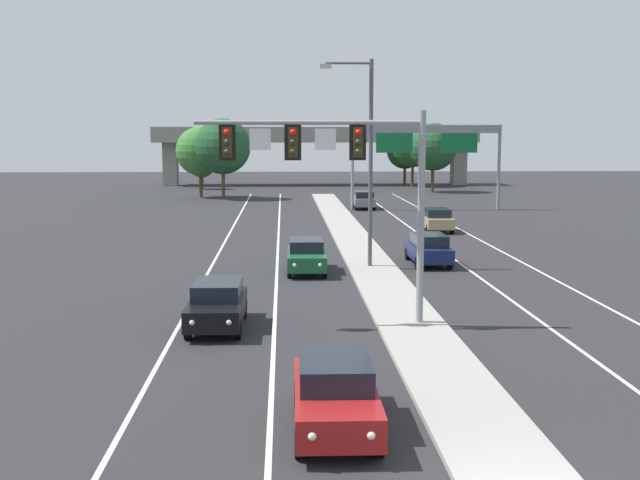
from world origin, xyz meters
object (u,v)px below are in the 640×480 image
(car_receding_navy, at_px, (428,249))
(tree_far_left_a, at_px, (202,165))
(tree_far_right_b, at_px, (433,147))
(car_receding_grey, at_px, (364,200))
(tree_far_right_a, at_px, (405,150))
(tree_far_left_b, at_px, (223,146))
(street_lamp_median, at_px, (366,151))
(tree_far_right_c, at_px, (413,146))
(overhead_signal_mast, at_px, (341,166))
(car_oncoming_black, at_px, (217,304))
(car_receding_tan, at_px, (436,219))
(highway_sign_gantry, at_px, (427,140))
(car_oncoming_green, at_px, (306,255))
(tree_far_left_c, at_px, (200,151))
(car_oncoming_red, at_px, (335,393))

(car_receding_navy, height_order, tree_far_left_a, tree_far_left_a)
(tree_far_right_b, bearing_deg, car_receding_grey, -116.48)
(tree_far_right_b, height_order, tree_far_right_a, tree_far_right_b)
(car_receding_grey, distance_m, tree_far_left_b, 18.17)
(street_lamp_median, xyz_separation_m, tree_far_right_c, (12.66, 62.06, -0.54))
(overhead_signal_mast, bearing_deg, tree_far_left_b, 98.45)
(car_receding_navy, bearing_deg, tree_far_right_c, 81.31)
(car_oncoming_black, height_order, car_receding_tan, same)
(car_receding_navy, distance_m, tree_far_right_b, 52.03)
(street_lamp_median, relative_size, tree_far_right_a, 1.42)
(highway_sign_gantry, xyz_separation_m, tree_far_right_c, (4.12, 31.76, -0.91))
(car_oncoming_green, bearing_deg, tree_far_left_c, 102.02)
(highway_sign_gantry, bearing_deg, car_receding_grey, 165.35)
(highway_sign_gantry, bearing_deg, tree_far_left_c, 144.81)
(car_receding_grey, distance_m, tree_far_left_a, 31.72)
(car_receding_tan, relative_size, tree_far_right_c, 0.56)
(highway_sign_gantry, bearing_deg, tree_far_left_b, 145.84)
(overhead_signal_mast, height_order, car_receding_grey, overhead_signal_mast)
(car_oncoming_red, height_order, car_receding_tan, same)
(car_receding_tan, bearing_deg, tree_far_right_b, 79.54)
(tree_far_left_c, height_order, tree_far_right_a, tree_far_left_c)
(tree_far_left_b, bearing_deg, car_receding_tan, -59.28)
(car_receding_tan, xyz_separation_m, tree_far_left_b, (-16.69, 28.09, 4.61))
(car_oncoming_green, relative_size, car_receding_navy, 1.00)
(car_receding_tan, bearing_deg, car_oncoming_green, -120.87)
(street_lamp_median, height_order, car_receding_navy, street_lamp_median)
(street_lamp_median, bearing_deg, car_receding_tan, 66.51)
(street_lamp_median, distance_m, highway_sign_gantry, 31.48)
(tree_far_left_a, bearing_deg, tree_far_right_b, -12.97)
(car_oncoming_red, relative_size, tree_far_left_b, 0.54)
(tree_far_right_a, bearing_deg, street_lamp_median, -100.56)
(tree_far_right_c, bearing_deg, tree_far_left_a, -171.87)
(car_oncoming_green, xyz_separation_m, highway_sign_gantry, (11.47, 31.13, 5.34))
(car_receding_tan, distance_m, tree_far_left_c, 36.20)
(tree_far_left_c, bearing_deg, car_oncoming_black, -83.53)
(tree_far_right_a, bearing_deg, car_oncoming_red, -99.90)
(overhead_signal_mast, height_order, car_receding_navy, overhead_signal_mast)
(car_oncoming_red, distance_m, tree_far_right_a, 87.22)
(car_oncoming_red, height_order, highway_sign_gantry, highway_sign_gantry)
(car_receding_navy, bearing_deg, street_lamp_median, -161.77)
(overhead_signal_mast, xyz_separation_m, car_oncoming_black, (-4.22, 0.14, -4.69))
(car_oncoming_red, distance_m, tree_far_right_b, 74.90)
(street_lamp_median, height_order, tree_far_left_b, street_lamp_median)
(highway_sign_gantry, height_order, tree_far_right_b, tree_far_right_b)
(car_receding_navy, xyz_separation_m, tree_far_left_c, (-16.10, 44.22, 4.08))
(car_receding_navy, relative_size, tree_far_right_a, 0.63)
(car_oncoming_black, bearing_deg, car_receding_grey, 77.59)
(car_receding_grey, xyz_separation_m, tree_far_left_c, (-15.98, 13.63, 4.08))
(car_oncoming_black, bearing_deg, tree_far_left_c, 96.47)
(car_receding_tan, height_order, highway_sign_gantry, highway_sign_gantry)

